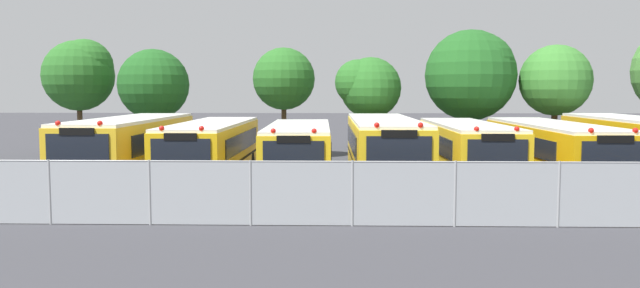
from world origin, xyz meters
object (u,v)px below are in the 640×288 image
(school_bus_0, at_px, (132,147))
(school_bus_5, at_px, (552,150))
(school_bus_2, at_px, (299,151))
(tree_2, at_px, (282,78))
(tree_5, at_px, (557,81))
(school_bus_4, at_px, (466,150))
(traffic_cone, at_px, (614,207))
(school_bus_1, at_px, (212,149))
(school_bus_3, at_px, (383,148))
(tree_0, at_px, (81,73))
(tree_1, at_px, (152,84))
(tree_4, at_px, (473,73))
(tree_3, at_px, (367,86))

(school_bus_0, xyz_separation_m, school_bus_5, (16.98, -0.24, -0.09))
(school_bus_5, bearing_deg, school_bus_2, -1.45)
(tree_2, height_order, tree_5, tree_2)
(school_bus_4, distance_m, traffic_cone, 7.06)
(school_bus_1, bearing_deg, school_bus_0, -0.81)
(school_bus_3, bearing_deg, tree_2, -64.10)
(school_bus_1, distance_m, school_bus_4, 10.23)
(school_bus_3, xyz_separation_m, tree_0, (-16.38, 10.04, 3.30))
(tree_1, bearing_deg, tree_0, 165.80)
(school_bus_3, xyz_separation_m, school_bus_4, (3.29, -0.15, -0.09))
(school_bus_0, xyz_separation_m, tree_4, (15.52, 7.79, 3.21))
(school_bus_3, distance_m, tree_5, 12.39)
(school_bus_4, distance_m, tree_5, 10.24)
(tree_0, height_order, tree_1, tree_0)
(school_bus_3, xyz_separation_m, traffic_cone, (6.51, -6.33, -1.20))
(tree_2, height_order, tree_4, tree_4)
(tree_1, height_order, tree_4, tree_4)
(school_bus_1, height_order, tree_2, tree_2)
(tree_0, distance_m, tree_5, 25.97)
(school_bus_0, relative_size, tree_1, 1.78)
(school_bus_0, relative_size, tree_2, 1.75)
(tree_2, distance_m, tree_4, 10.39)
(school_bus_1, height_order, school_bus_3, school_bus_3)
(school_bus_4, relative_size, tree_3, 1.78)
(school_bus_0, height_order, tree_2, tree_2)
(school_bus_0, xyz_separation_m, tree_5, (19.73, 7.42, 2.77))
(tree_1, height_order, tree_3, tree_1)
(school_bus_1, xyz_separation_m, tree_3, (6.64, 7.76, 2.59))
(school_bus_3, bearing_deg, school_bus_4, 176.74)
(tree_2, xyz_separation_m, tree_3, (4.65, -2.08, -0.47))
(school_bus_2, distance_m, tree_5, 15.17)
(school_bus_2, bearing_deg, school_bus_0, -1.97)
(school_bus_5, xyz_separation_m, tree_3, (-7.01, 7.94, 2.60))
(tree_0, relative_size, tree_4, 0.96)
(school_bus_1, relative_size, school_bus_4, 1.06)
(school_bus_3, distance_m, traffic_cone, 9.16)
(school_bus_5, bearing_deg, tree_1, -26.42)
(school_bus_2, bearing_deg, tree_3, -113.03)
(school_bus_0, distance_m, school_bus_1, 3.34)
(tree_1, bearing_deg, school_bus_0, -78.78)
(tree_2, relative_size, traffic_cone, 12.18)
(school_bus_3, height_order, tree_2, tree_2)
(tree_3, xyz_separation_m, tree_5, (9.76, -0.28, 0.26))
(tree_4, relative_size, tree_5, 1.13)
(tree_0, bearing_deg, tree_3, -7.97)
(tree_3, bearing_deg, tree_4, 0.98)
(school_bus_3, bearing_deg, tree_4, -124.36)
(tree_0, distance_m, traffic_cone, 28.50)
(school_bus_0, bearing_deg, school_bus_1, 179.33)
(tree_5, bearing_deg, tree_2, 170.68)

